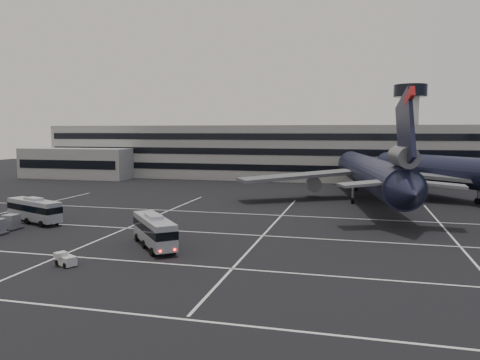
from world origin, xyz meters
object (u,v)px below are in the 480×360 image
(bus_far, at_px, (34,209))
(tug_a, at_px, (48,211))
(trijet_main, at_px, (371,173))
(bus_near, at_px, (154,229))

(bus_far, bearing_deg, tug_a, 42.49)
(tug_a, bearing_deg, trijet_main, 10.09)
(trijet_main, distance_m, bus_near, 45.31)
(trijet_main, relative_size, bus_near, 6.17)
(bus_far, height_order, tug_a, bus_far)
(bus_near, xyz_separation_m, tug_a, (-23.80, 14.11, -1.29))
(bus_near, bearing_deg, bus_far, 119.62)
(bus_near, distance_m, tug_a, 27.69)
(trijet_main, height_order, bus_far, trijet_main)
(tug_a, bearing_deg, bus_near, -48.06)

